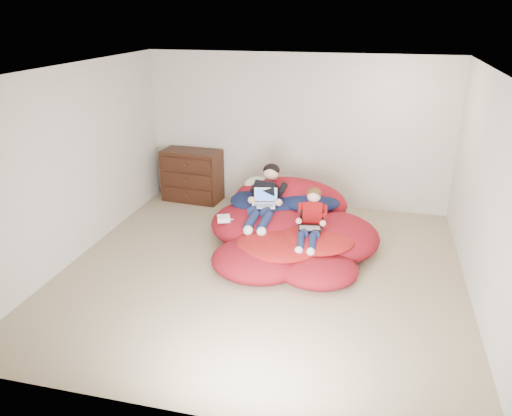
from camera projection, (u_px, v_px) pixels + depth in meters
The scene contains 9 objects.
room_shell at pixel (262, 256), 6.30m from camera, with size 5.10×5.10×2.77m.
dresser at pixel (192, 175), 8.62m from camera, with size 1.03×0.60×0.89m.
beanbag_pile at pixel (290, 230), 6.95m from camera, with size 2.42×2.40×0.85m.
cream_pillow at pixel (258, 186), 7.59m from camera, with size 0.43×0.28×0.28m, color beige.
older_boy at pixel (266, 195), 7.06m from camera, with size 0.40×1.21×0.68m.
younger_boy at pixel (311, 218), 6.47m from camera, with size 0.30×0.87×0.62m.
laptop_white at pixel (265, 201), 6.97m from camera, with size 0.36×0.34×0.23m.
laptop_black at pixel (311, 222), 6.47m from camera, with size 0.34×0.36×0.21m.
power_adapter at pixel (224, 219), 6.91m from camera, with size 0.17×0.17×0.07m, color white.
Camera 1 is at (1.26, -5.48, 3.12)m, focal length 35.00 mm.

